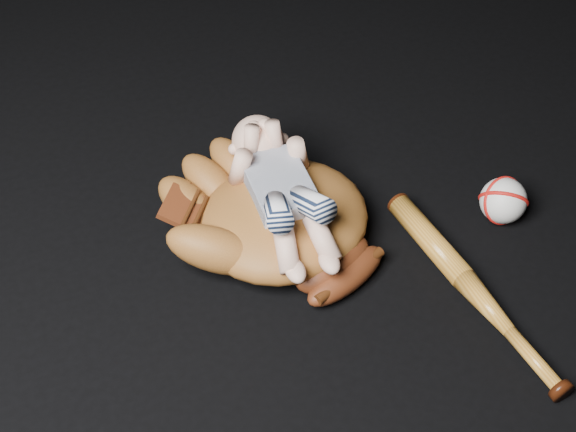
{
  "coord_description": "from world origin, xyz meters",
  "views": [
    {
      "loc": [
        -0.39,
        -0.74,
        0.99
      ],
      "look_at": [
        -0.02,
        0.1,
        0.07
      ],
      "focal_mm": 50.0,
      "sensor_mm": 36.0,
      "label": 1
    }
  ],
  "objects_px": {
    "baseball_bat": "(473,289)",
    "baseball": "(503,201)",
    "baseball_glove": "(283,213)",
    "newborn_baby": "(284,192)"
  },
  "relations": [
    {
      "from": "newborn_baby",
      "to": "baseball_bat",
      "type": "bearing_deg",
      "value": -41.18
    },
    {
      "from": "baseball_glove",
      "to": "baseball",
      "type": "relative_size",
      "value": 5.13
    },
    {
      "from": "baseball_bat",
      "to": "baseball",
      "type": "height_order",
      "value": "baseball"
    },
    {
      "from": "baseball_glove",
      "to": "baseball_bat",
      "type": "xyz_separation_m",
      "value": [
        0.22,
        -0.23,
        -0.04
      ]
    },
    {
      "from": "baseball_glove",
      "to": "baseball_bat",
      "type": "bearing_deg",
      "value": -67.19
    },
    {
      "from": "baseball",
      "to": "newborn_baby",
      "type": "bearing_deg",
      "value": 165.07
    },
    {
      "from": "baseball_bat",
      "to": "baseball",
      "type": "xyz_separation_m",
      "value": [
        0.14,
        0.13,
        0.02
      ]
    },
    {
      "from": "baseball_glove",
      "to": "baseball",
      "type": "xyz_separation_m",
      "value": [
        0.36,
        -0.1,
        -0.02
      ]
    },
    {
      "from": "baseball_glove",
      "to": "newborn_baby",
      "type": "bearing_deg",
      "value": -111.96
    },
    {
      "from": "newborn_baby",
      "to": "baseball_bat",
      "type": "xyz_separation_m",
      "value": [
        0.22,
        -0.23,
        -0.1
      ]
    }
  ]
}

